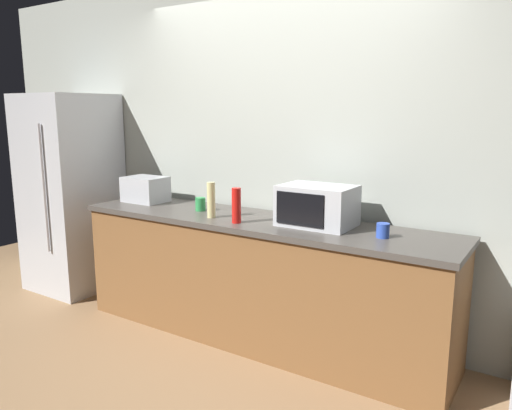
# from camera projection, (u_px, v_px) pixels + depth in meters

# --- Properties ---
(ground_plane) EXTENTS (8.00, 8.00, 0.00)m
(ground_plane) POSITION_uv_depth(u_px,v_px,m) (224.00, 360.00, 3.31)
(ground_plane) COLOR #93704C
(back_wall) EXTENTS (6.40, 0.10, 2.70)m
(back_wall) POSITION_uv_depth(u_px,v_px,m) (285.00, 151.00, 3.72)
(back_wall) COLOR #9EA399
(back_wall) RESTS_ON ground_plane
(counter_run) EXTENTS (2.84, 0.64, 0.90)m
(counter_run) POSITION_uv_depth(u_px,v_px,m) (256.00, 279.00, 3.55)
(counter_run) COLOR brown
(counter_run) RESTS_ON ground_plane
(refrigerator) EXTENTS (0.72, 0.73, 1.80)m
(refrigerator) POSITION_uv_depth(u_px,v_px,m) (71.00, 193.00, 4.56)
(refrigerator) COLOR #B7BABF
(refrigerator) RESTS_ON ground_plane
(microwave) EXTENTS (0.48, 0.35, 0.27)m
(microwave) POSITION_uv_depth(u_px,v_px,m) (317.00, 206.00, 3.24)
(microwave) COLOR #B7BABF
(microwave) RESTS_ON counter_run
(toaster_oven) EXTENTS (0.34, 0.26, 0.21)m
(toaster_oven) POSITION_uv_depth(u_px,v_px,m) (146.00, 189.00, 4.11)
(toaster_oven) COLOR #B7BABF
(toaster_oven) RESTS_ON counter_run
(bottle_vinegar) EXTENTS (0.06, 0.06, 0.26)m
(bottle_vinegar) POSITION_uv_depth(u_px,v_px,m) (211.00, 200.00, 3.48)
(bottle_vinegar) COLOR beige
(bottle_vinegar) RESTS_ON counter_run
(bottle_hot_sauce) EXTENTS (0.06, 0.06, 0.24)m
(bottle_hot_sauce) POSITION_uv_depth(u_px,v_px,m) (236.00, 205.00, 3.32)
(bottle_hot_sauce) COLOR red
(bottle_hot_sauce) RESTS_ON counter_run
(mug_green) EXTENTS (0.08, 0.08, 0.10)m
(mug_green) POSITION_uv_depth(u_px,v_px,m) (200.00, 204.00, 3.74)
(mug_green) COLOR #2D8C47
(mug_green) RESTS_ON counter_run
(mug_blue) EXTENTS (0.08, 0.08, 0.09)m
(mug_blue) POSITION_uv_depth(u_px,v_px,m) (383.00, 230.00, 2.94)
(mug_blue) COLOR #2D4CB2
(mug_blue) RESTS_ON counter_run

